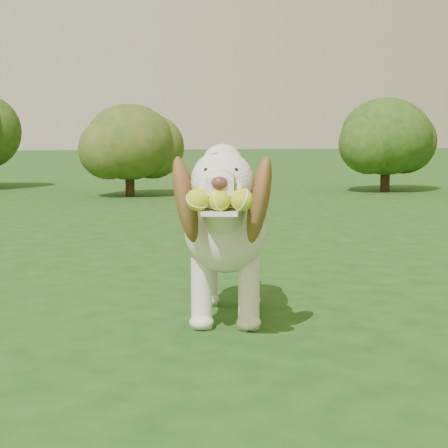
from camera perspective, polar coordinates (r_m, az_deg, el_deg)
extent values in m
plane|color=#173F12|center=(3.73, -3.02, -7.03)|extent=(80.00, 80.00, 0.00)
ellipsoid|color=silver|center=(3.67, 0.26, -0.64)|extent=(0.57, 0.80, 0.38)
ellipsoid|color=silver|center=(3.40, 0.08, -0.51)|extent=(0.47, 0.47, 0.37)
ellipsoid|color=silver|center=(3.92, 0.41, -0.32)|extent=(0.43, 0.43, 0.34)
cylinder|color=silver|center=(3.24, -0.03, 0.89)|extent=(0.28, 0.34, 0.29)
sphere|color=silver|center=(3.09, -0.14, 3.23)|extent=(0.33, 0.33, 0.26)
sphere|color=silver|center=(3.11, -0.12, 4.56)|extent=(0.21, 0.21, 0.17)
cube|color=silver|center=(2.94, -0.28, 2.95)|extent=(0.15, 0.18, 0.07)
ellipsoid|color=#592D28|center=(2.86, -0.36, 3.16)|extent=(0.07, 0.06, 0.05)
cube|color=silver|center=(2.94, -0.29, 0.90)|extent=(0.19, 0.20, 0.02)
ellipsoid|color=brown|center=(3.12, -2.94, 1.85)|extent=(0.21, 0.24, 0.40)
ellipsoid|color=brown|center=(3.10, 2.69, 1.83)|extent=(0.19, 0.28, 0.40)
cylinder|color=silver|center=(4.07, 0.49, 0.56)|extent=(0.12, 0.20, 0.14)
cylinder|color=silver|center=(3.47, -1.71, -5.28)|extent=(0.12, 0.12, 0.33)
cylinder|color=silver|center=(3.46, 1.91, -5.32)|extent=(0.12, 0.12, 0.33)
cylinder|color=silver|center=(3.94, -1.20, -3.82)|extent=(0.12, 0.12, 0.33)
cylinder|color=silver|center=(3.93, 1.98, -3.84)|extent=(0.12, 0.12, 0.33)
sphere|color=#BCDC22|center=(2.89, -2.02, 1.88)|extent=(0.11, 0.11, 0.09)
sphere|color=#BCDC22|center=(2.89, -0.33, 1.87)|extent=(0.11, 0.11, 0.09)
sphere|color=#BCDC22|center=(2.88, 1.36, 1.86)|extent=(0.11, 0.11, 0.09)
cylinder|color=#382314|center=(10.90, -7.18, 3.22)|extent=(0.13, 0.13, 0.43)
ellipsoid|color=#1B4013|center=(10.88, -7.22, 6.21)|extent=(1.28, 1.28, 1.09)
cylinder|color=#382314|center=(11.99, 12.17, 3.55)|extent=(0.15, 0.15, 0.47)
ellipsoid|color=#1B4013|center=(11.97, 12.25, 6.55)|extent=(1.41, 1.41, 1.20)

